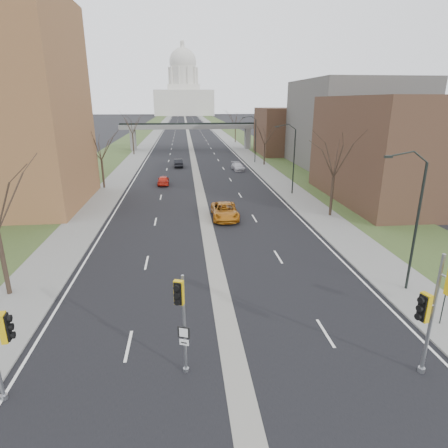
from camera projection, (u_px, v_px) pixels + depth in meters
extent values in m
plane|color=black|center=(235.00, 366.00, 16.96)|extent=(700.00, 700.00, 0.00)
cube|color=black|center=(187.00, 129.00, 158.61)|extent=(20.00, 600.00, 0.01)
cube|color=gray|center=(187.00, 129.00, 158.62)|extent=(1.20, 600.00, 0.02)
cube|color=gray|center=(216.00, 129.00, 159.82)|extent=(4.00, 600.00, 0.12)
cube|color=gray|center=(159.00, 129.00, 157.38)|extent=(4.00, 600.00, 0.12)
cube|color=#324520|center=(229.00, 129.00, 160.43)|extent=(8.00, 600.00, 0.10)
cube|color=#324520|center=(144.00, 130.00, 156.77)|extent=(8.00, 600.00, 0.10)
cube|color=#4D3224|center=(405.00, 150.00, 43.97)|extent=(16.00, 20.00, 12.00)
cube|color=#575650|center=(352.00, 124.00, 66.57)|extent=(18.00, 22.00, 15.00)
cube|color=#4D3224|center=(290.00, 131.00, 83.74)|extent=(14.00, 14.00, 10.00)
cube|color=slate|center=(133.00, 140.00, 90.30)|extent=(1.20, 2.50, 5.00)
cube|color=slate|center=(247.00, 139.00, 93.15)|extent=(1.20, 2.50, 5.00)
cube|color=slate|center=(191.00, 127.00, 90.79)|extent=(34.00, 3.00, 1.00)
cube|color=black|center=(191.00, 124.00, 90.57)|extent=(34.00, 0.15, 0.50)
cube|color=beige|center=(184.00, 103.00, 316.03)|extent=(48.00, 42.00, 20.00)
cube|color=beige|center=(184.00, 88.00, 312.28)|extent=(26.00, 26.00, 5.00)
cylinder|color=beige|center=(183.00, 76.00, 309.46)|extent=(22.00, 22.00, 14.00)
sphere|color=beige|center=(183.00, 62.00, 306.02)|extent=(22.00, 22.00, 22.00)
cylinder|color=beige|center=(182.00, 46.00, 302.43)|extent=(3.60, 3.60, 4.50)
cylinder|color=black|center=(416.00, 229.00, 22.54)|extent=(0.16, 0.16, 8.00)
cube|color=black|center=(390.00, 157.00, 20.94)|extent=(0.45, 0.18, 0.14)
cylinder|color=black|center=(294.00, 162.00, 47.09)|extent=(0.16, 0.16, 8.00)
cube|color=black|center=(277.00, 127.00, 45.50)|extent=(0.45, 0.18, 0.14)
cylinder|color=black|center=(255.00, 141.00, 71.65)|extent=(0.16, 0.16, 8.00)
cube|color=black|center=(244.00, 118.00, 70.05)|extent=(0.45, 0.18, 0.14)
cylinder|color=#382B21|center=(4.00, 264.00, 22.53)|extent=(0.28, 0.28, 4.00)
cylinder|color=#382B21|center=(103.00, 174.00, 50.90)|extent=(0.28, 0.28, 3.75)
cylinder|color=#382B21|center=(133.00, 145.00, 82.93)|extent=(0.28, 0.28, 4.25)
cylinder|color=#382B21|center=(332.00, 196.00, 38.40)|extent=(0.28, 0.28, 4.00)
cylinder|color=#382B21|center=(264.00, 155.00, 69.64)|extent=(0.28, 0.28, 3.50)
cylinder|color=#382B21|center=(235.00, 135.00, 107.30)|extent=(0.28, 0.28, 4.25)
cylinder|color=gray|center=(4.00, 397.00, 15.06)|extent=(0.29, 0.29, 0.21)
cube|color=#C89F0B|center=(4.00, 328.00, 14.18)|extent=(0.47, 0.49, 1.21)
cylinder|color=gray|center=(184.00, 325.00, 15.90)|extent=(0.13, 0.13, 4.72)
cylinder|color=gray|center=(186.00, 370.00, 16.61)|extent=(0.25, 0.25, 0.18)
cube|color=#C89F0B|center=(179.00, 292.00, 14.91)|extent=(0.49, 0.48, 1.04)
cube|color=black|center=(185.00, 331.00, 15.98)|extent=(0.52, 0.23, 0.54)
cube|color=silver|center=(185.00, 341.00, 16.14)|extent=(0.39, 0.18, 0.27)
cylinder|color=gray|center=(432.00, 316.00, 15.73)|extent=(0.15, 0.15, 5.66)
cylinder|color=gray|center=(421.00, 370.00, 16.58)|extent=(0.30, 0.30, 0.22)
cube|color=#C89F0B|center=(425.00, 307.00, 15.37)|extent=(0.54, 0.56, 1.25)
cylinder|color=black|center=(443.00, 305.00, 19.67)|extent=(0.06, 0.06, 2.23)
cube|color=silver|center=(447.00, 286.00, 19.32)|extent=(0.52, 0.26, 0.71)
imported|color=red|center=(163.00, 180.00, 53.53)|extent=(1.61, 3.95, 1.34)
imported|color=black|center=(178.00, 163.00, 68.17)|extent=(1.76, 4.40, 1.42)
imported|color=#AA6012|center=(225.00, 211.00, 38.14)|extent=(2.64, 5.62, 1.55)
imported|color=#B3B2BA|center=(238.00, 167.00, 64.87)|extent=(2.16, 4.48, 1.26)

